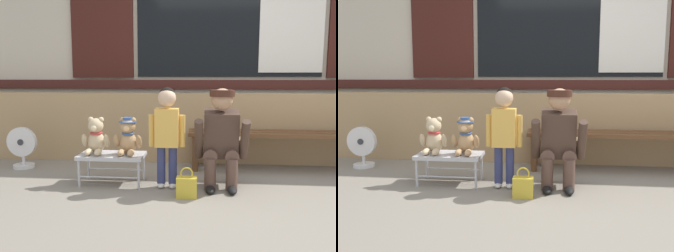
% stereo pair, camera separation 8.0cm
% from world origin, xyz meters
% --- Properties ---
extents(ground_plane, '(60.00, 60.00, 0.00)m').
position_xyz_m(ground_plane, '(0.00, 0.00, 0.00)').
color(ground_plane, gray).
extents(brick_low_wall, '(8.10, 0.25, 0.85)m').
position_xyz_m(brick_low_wall, '(0.00, 1.43, 0.42)').
color(brick_low_wall, tan).
rests_on(brick_low_wall, ground).
extents(shop_facade, '(8.26, 0.26, 3.23)m').
position_xyz_m(shop_facade, '(0.00, 1.94, 1.63)').
color(shop_facade, beige).
rests_on(shop_facade, ground).
extents(wooden_bench_long, '(2.10, 0.40, 0.44)m').
position_xyz_m(wooden_bench_long, '(0.57, 1.06, 0.37)').
color(wooden_bench_long, brown).
rests_on(wooden_bench_long, ground).
extents(small_display_bench, '(0.64, 0.36, 0.30)m').
position_xyz_m(small_display_bench, '(-1.21, 0.38, 0.27)').
color(small_display_bench, '#BCBCC1').
rests_on(small_display_bench, ground).
extents(teddy_bear_plain, '(0.28, 0.26, 0.36)m').
position_xyz_m(teddy_bear_plain, '(-1.37, 0.38, 0.46)').
color(teddy_bear_plain, '#CCB289').
rests_on(teddy_bear_plain, small_display_bench).
extents(teddy_bear_with_hat, '(0.28, 0.27, 0.36)m').
position_xyz_m(teddy_bear_with_hat, '(-1.05, 0.38, 0.47)').
color(teddy_bear_with_hat, tan).
rests_on(teddy_bear_with_hat, small_display_bench).
extents(child_standing, '(0.35, 0.18, 0.96)m').
position_xyz_m(child_standing, '(-0.66, 0.31, 0.59)').
color(child_standing, navy).
rests_on(child_standing, ground).
extents(adult_crouching, '(0.50, 0.49, 0.95)m').
position_xyz_m(adult_crouching, '(-0.14, 0.35, 0.48)').
color(adult_crouching, brown).
rests_on(adult_crouching, ground).
extents(handbag_on_ground, '(0.18, 0.11, 0.27)m').
position_xyz_m(handbag_on_ground, '(-0.46, 0.04, 0.10)').
color(handbag_on_ground, gold).
rests_on(handbag_on_ground, ground).
extents(floor_fan, '(0.34, 0.24, 0.48)m').
position_xyz_m(floor_fan, '(-2.39, 0.88, 0.24)').
color(floor_fan, silver).
rests_on(floor_fan, ground).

